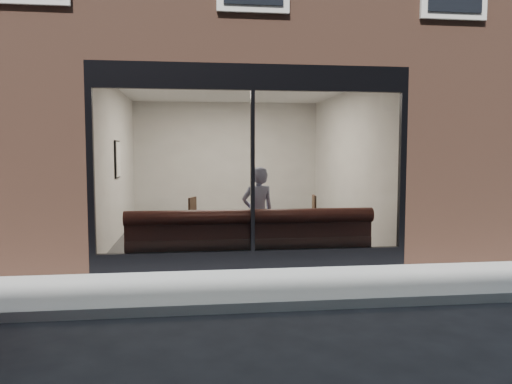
{
  "coord_description": "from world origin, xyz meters",
  "views": [
    {
      "loc": [
        -0.93,
        -5.68,
        1.86
      ],
      "look_at": [
        0.1,
        2.4,
        1.2
      ],
      "focal_mm": 35.0,
      "sensor_mm": 36.0,
      "label": 1
    }
  ],
  "objects": [
    {
      "name": "person",
      "position": [
        0.17,
        2.72,
        0.8
      ],
      "size": [
        0.66,
        0.52,
        1.6
      ],
      "primitive_type": "imported",
      "rotation": [
        0.0,
        0.0,
        3.4
      ],
      "color": "#97A0C7",
      "rests_on": "cafe_floor"
    },
    {
      "name": "host_building_pier_left",
      "position": [
        -3.75,
        8.0,
        1.6
      ],
      "size": [
        2.5,
        12.0,
        3.2
      ],
      "primitive_type": "cube",
      "color": "brown",
      "rests_on": "ground"
    },
    {
      "name": "storefront_header",
      "position": [
        0.0,
        2.05,
        3.0
      ],
      "size": [
        5.0,
        0.1,
        0.4
      ],
      "primitive_type": "cube",
      "color": "black",
      "rests_on": "host_building_upper"
    },
    {
      "name": "cafe_floor",
      "position": [
        0.0,
        5.0,
        0.02
      ],
      "size": [
        6.0,
        6.0,
        0.0
      ],
      "primitive_type": "plane",
      "color": "#2D2D30",
      "rests_on": "ground"
    },
    {
      "name": "sidewalk_near",
      "position": [
        0.0,
        1.0,
        0.01
      ],
      "size": [
        40.0,
        2.0,
        0.01
      ],
      "primitive_type": "cube",
      "color": "gray",
      "rests_on": "ground"
    },
    {
      "name": "storefront_glass",
      "position": [
        0.0,
        2.02,
        1.55
      ],
      "size": [
        4.8,
        0.0,
        4.8
      ],
      "primitive_type": "plane",
      "rotation": [
        1.57,
        0.0,
        0.0
      ],
      "color": "white",
      "rests_on": "storefront_kick"
    },
    {
      "name": "storefront_mullion",
      "position": [
        0.0,
        2.05,
        1.55
      ],
      "size": [
        0.06,
        0.1,
        2.5
      ],
      "primitive_type": "cube",
      "color": "black",
      "rests_on": "storefront_kick"
    },
    {
      "name": "cafe_table_right",
      "position": [
        1.03,
        3.21,
        0.74
      ],
      "size": [
        0.77,
        0.77,
        0.04
      ],
      "primitive_type": "cube",
      "rotation": [
        0.0,
        0.0,
        0.14
      ],
      "color": "black",
      "rests_on": "cafe_floor"
    },
    {
      "name": "kerb_near",
      "position": [
        0.0,
        -0.05,
        0.06
      ],
      "size": [
        40.0,
        0.1,
        0.12
      ],
      "primitive_type": "cube",
      "color": "gray",
      "rests_on": "ground"
    },
    {
      "name": "cafe_wall_back",
      "position": [
        0.0,
        7.99,
        1.6
      ],
      "size": [
        5.0,
        0.0,
        5.0
      ],
      "primitive_type": "plane",
      "rotation": [
        1.57,
        0.0,
        0.0
      ],
      "color": "beige",
      "rests_on": "ground"
    },
    {
      "name": "cafe_wall_left",
      "position": [
        -2.49,
        5.0,
        1.6
      ],
      "size": [
        0.0,
        6.0,
        6.0
      ],
      "primitive_type": "plane",
      "rotation": [
        1.57,
        0.0,
        1.57
      ],
      "color": "beige",
      "rests_on": "ground"
    },
    {
      "name": "host_building_pier_right",
      "position": [
        3.75,
        8.0,
        1.6
      ],
      "size": [
        2.5,
        12.0,
        3.2
      ],
      "primitive_type": "cube",
      "color": "brown",
      "rests_on": "ground"
    },
    {
      "name": "cafe_chair_right",
      "position": [
        1.39,
        4.46,
        0.24
      ],
      "size": [
        0.51,
        0.51,
        0.04
      ],
      "primitive_type": "cube",
      "rotation": [
        0.0,
        0.0,
        3.02
      ],
      "color": "black",
      "rests_on": "cafe_floor"
    },
    {
      "name": "cafe_wall_right",
      "position": [
        2.49,
        5.0,
        1.6
      ],
      "size": [
        0.0,
        6.0,
        6.0
      ],
      "primitive_type": "plane",
      "rotation": [
        1.57,
        0.0,
        -1.57
      ],
      "color": "beige",
      "rests_on": "ground"
    },
    {
      "name": "ground",
      "position": [
        0.0,
        0.0,
        0.0
      ],
      "size": [
        120.0,
        120.0,
        0.0
      ],
      "primitive_type": "plane",
      "color": "black",
      "rests_on": "ground"
    },
    {
      "name": "wall_poster",
      "position": [
        -2.45,
        4.89,
        1.7
      ],
      "size": [
        0.02,
        0.53,
        0.71
      ],
      "primitive_type": "cube",
      "color": "white",
      "rests_on": "cafe_wall_left"
    },
    {
      "name": "banquette",
      "position": [
        0.0,
        2.45,
        0.23
      ],
      "size": [
        4.0,
        0.55,
        0.45
      ],
      "primitive_type": "cube",
      "color": "#331213",
      "rests_on": "cafe_floor"
    },
    {
      "name": "cafe_table_left",
      "position": [
        -0.82,
        3.0,
        0.74
      ],
      "size": [
        0.74,
        0.74,
        0.04
      ],
      "primitive_type": "cube",
      "rotation": [
        0.0,
        0.0,
        -0.18
      ],
      "color": "black",
      "rests_on": "cafe_floor"
    },
    {
      "name": "storefront_kick",
      "position": [
        0.0,
        2.05,
        0.15
      ],
      "size": [
        5.0,
        0.1,
        0.3
      ],
      "primitive_type": "cube",
      "color": "black",
      "rests_on": "ground"
    },
    {
      "name": "cafe_chair_left",
      "position": [
        -1.12,
        4.37,
        0.24
      ],
      "size": [
        0.47,
        0.47,
        0.03
      ],
      "primitive_type": "cube",
      "rotation": [
        0.0,
        0.0,
        2.78
      ],
      "color": "black",
      "rests_on": "cafe_floor"
    },
    {
      "name": "host_building_backfill",
      "position": [
        0.0,
        11.0,
        1.6
      ],
      "size": [
        5.0,
        6.0,
        3.2
      ],
      "primitive_type": "cube",
      "color": "brown",
      "rests_on": "ground"
    },
    {
      "name": "cafe_ceiling",
      "position": [
        0.0,
        5.0,
        3.19
      ],
      "size": [
        6.0,
        6.0,
        0.0
      ],
      "primitive_type": "plane",
      "rotation": [
        3.14,
        0.0,
        0.0
      ],
      "color": "white",
      "rests_on": "host_building_upper"
    }
  ]
}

